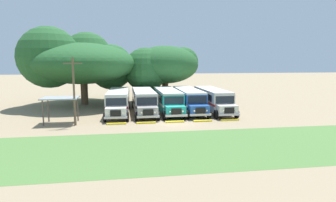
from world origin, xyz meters
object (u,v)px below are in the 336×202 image
parked_bus_slot_0 (118,101)px  parked_bus_slot_1 (144,100)px  parked_bus_slot_4 (213,99)px  parked_bus_slot_2 (168,99)px  utility_pole (74,89)px  secondary_tree (80,61)px  parked_bus_slot_3 (189,99)px  broad_shade_tree (162,66)px  waiting_shelter (60,100)px

parked_bus_slot_0 → parked_bus_slot_1: 3.13m
parked_bus_slot_4 → parked_bus_slot_1: bearing=-91.7°
parked_bus_slot_0 → parked_bus_slot_2: 6.15m
parked_bus_slot_4 → utility_pole: (-16.16, -5.77, 2.06)m
parked_bus_slot_1 → secondary_tree: (-8.76, 8.82, 4.74)m
parked_bus_slot_3 → broad_shade_tree: bearing=-166.9°
parked_bus_slot_2 → utility_pole: 12.15m
broad_shade_tree → secondary_tree: secondary_tree is taller
parked_bus_slot_4 → parked_bus_slot_2: bearing=-93.5°
parked_bus_slot_1 → parked_bus_slot_3: 5.77m
parked_bus_slot_2 → secondary_tree: secondary_tree is taller
parked_bus_slot_1 → broad_shade_tree: broad_shade_tree is taller
parked_bus_slot_4 → broad_shade_tree: bearing=-152.3°
parked_bus_slot_3 → utility_pole: bearing=-64.9°
parked_bus_slot_0 → parked_bus_slot_3: bearing=92.9°
parked_bus_slot_2 → parked_bus_slot_3: bearing=90.9°
secondary_tree → utility_pole: size_ratio=2.47×
parked_bus_slot_0 → parked_bus_slot_4: 11.99m
utility_pole → parked_bus_slot_2: bearing=30.5°
parked_bus_slot_3 → parked_bus_slot_4: (3.10, -0.39, 0.00)m
parked_bus_slot_3 → utility_pole: size_ratio=1.60×
secondary_tree → parked_bus_slot_1: bearing=-45.2°
parked_bus_slot_0 → parked_bus_slot_1: bearing=91.3°
parked_bus_slot_2 → secondary_tree: 15.39m
broad_shade_tree → waiting_shelter: size_ratio=3.36×
parked_bus_slot_4 → waiting_shelter: (-17.75, -4.61, 0.87)m
secondary_tree → utility_pole: (1.46, -14.78, -2.69)m
parked_bus_slot_1 → parked_bus_slot_2: size_ratio=1.00×
parked_bus_slot_0 → parked_bus_slot_4: (11.99, -0.21, 0.00)m
secondary_tree → waiting_shelter: (-0.14, -13.62, -3.87)m
parked_bus_slot_0 → broad_shade_tree: bearing=147.4°
parked_bus_slot_2 → waiting_shelter: bearing=-68.4°
parked_bus_slot_2 → broad_shade_tree: (0.49, 9.62, 4.02)m
parked_bus_slot_3 → waiting_shelter: (-14.65, -5.00, 0.87)m
parked_bus_slot_4 → secondary_tree: 20.34m
parked_bus_slot_3 → parked_bus_slot_4: 3.12m
parked_bus_slot_3 → secondary_tree: bearing=-120.9°
parked_bus_slot_2 → parked_bus_slot_4: (5.84, -0.30, 0.00)m
secondary_tree → parked_bus_slot_2: bearing=-36.5°
secondary_tree → waiting_shelter: size_ratio=4.66×
broad_shade_tree → utility_pole: (-10.81, -15.70, -1.96)m
parked_bus_slot_3 → utility_pole: utility_pole is taller
parked_bus_slot_0 → parked_bus_slot_3: same height
parked_bus_slot_0 → parked_bus_slot_3: size_ratio=1.00×
secondary_tree → waiting_shelter: secondary_tree is taller
broad_shade_tree → waiting_shelter: (-12.41, -14.54, -3.15)m
secondary_tree → parked_bus_slot_3: bearing=-30.7°
secondary_tree → utility_pole: 15.09m
parked_bus_slot_3 → parked_bus_slot_1: bearing=-88.1°
parked_bus_slot_3 → secondary_tree: 17.54m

